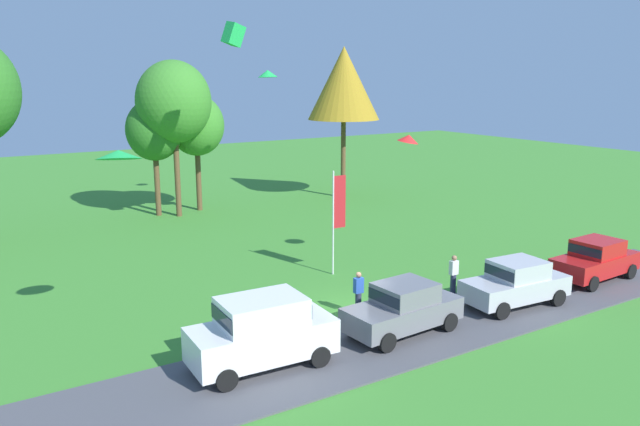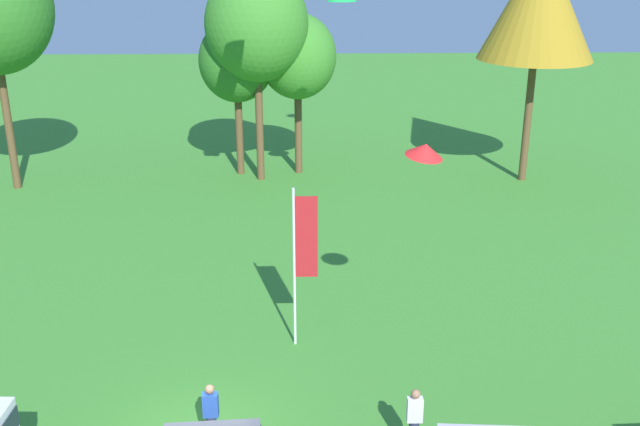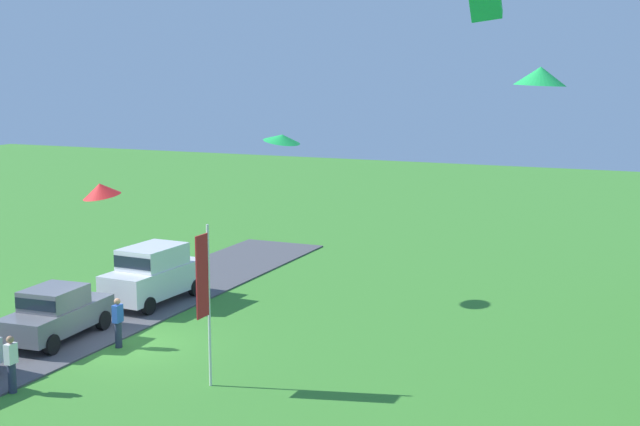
{
  "view_description": "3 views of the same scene",
  "coord_description": "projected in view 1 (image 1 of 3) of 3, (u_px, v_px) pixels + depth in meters",
  "views": [
    {
      "loc": [
        -13.1,
        -18.66,
        9.07
      ],
      "look_at": [
        1.27,
        4.17,
        3.1
      ],
      "focal_mm": 35.0,
      "sensor_mm": 36.0,
      "label": 1
    },
    {
      "loc": [
        2.49,
        -14.83,
        11.48
      ],
      "look_at": [
        2.91,
        3.69,
        4.45
      ],
      "focal_mm": 42.0,
      "sensor_mm": 36.0,
      "label": 2
    },
    {
      "loc": [
        24.06,
        17.57,
        9.39
      ],
      "look_at": [
        -0.7,
        6.81,
        4.91
      ],
      "focal_mm": 50.0,
      "sensor_mm": 36.0,
      "label": 3
    }
  ],
  "objects": [
    {
      "name": "kite_delta_low_drifter",
      "position": [
        408.0,
        138.0,
        28.54
      ],
      "size": [
        1.42,
        1.41,
        0.51
      ],
      "primitive_type": "cone",
      "rotation": [
        0.17,
        0.0,
        0.88
      ],
      "color": "red"
    },
    {
      "name": "person_on_lawn",
      "position": [
        358.0,
        293.0,
        24.01
      ],
      "size": [
        0.36,
        0.24,
        1.71
      ],
      "color": "#2D334C",
      "rests_on": "ground"
    },
    {
      "name": "tree_right_of_center",
      "position": [
        154.0,
        130.0,
        40.1
      ],
      "size": [
        3.61,
        3.61,
        7.61
      ],
      "color": "brown",
      "rests_on": "ground"
    },
    {
      "name": "pavement_strip",
      "position": [
        394.0,
        338.0,
        21.92
      ],
      "size": [
        36.0,
        4.4,
        0.06
      ],
      "primitive_type": "cube",
      "color": "#4C4C51",
      "rests_on": "ground"
    },
    {
      "name": "kite_box_high_left",
      "position": [
        233.0,
        34.0,
        32.31
      ],
      "size": [
        1.19,
        0.99,
        1.36
      ],
      "primitive_type": "cube",
      "rotation": [
        0.14,
        0.3,
        0.2
      ],
      "color": "green"
    },
    {
      "name": "car_sedan_far_end",
      "position": [
        596.0,
        258.0,
        27.92
      ],
      "size": [
        4.48,
        2.12,
        1.84
      ],
      "color": "red",
      "rests_on": "ground"
    },
    {
      "name": "flag_banner",
      "position": [
        337.0,
        209.0,
        28.52
      ],
      "size": [
        0.71,
        0.08,
        4.87
      ],
      "color": "silver",
      "rests_on": "ground"
    },
    {
      "name": "kite_delta_trailing_tail",
      "position": [
        268.0,
        74.0,
        35.94
      ],
      "size": [
        1.33,
        1.34,
        0.45
      ],
      "primitive_type": "cone",
      "rotation": [
        0.04,
        0.0,
        3.31
      ],
      "color": "green"
    },
    {
      "name": "ground_plane",
      "position": [
        350.0,
        314.0,
        24.19
      ],
      "size": [
        120.0,
        120.0,
        0.0
      ],
      "primitive_type": "plane",
      "color": "#3D842D"
    },
    {
      "name": "car_sedan_by_flagpole",
      "position": [
        516.0,
        282.0,
        24.79
      ],
      "size": [
        4.52,
        2.21,
        1.84
      ],
      "color": "#B7B7BC",
      "rests_on": "ground"
    },
    {
      "name": "car_sedan_near_entrance",
      "position": [
        403.0,
        307.0,
        22.11
      ],
      "size": [
        4.5,
        2.18,
        1.84
      ],
      "color": "slate",
      "rests_on": "ground"
    },
    {
      "name": "tree_left_of_center",
      "position": [
        344.0,
        84.0,
        45.6
      ],
      "size": [
        5.28,
        5.28,
        11.15
      ],
      "color": "brown",
      "rests_on": "ground"
    },
    {
      "name": "car_suv_mid_row",
      "position": [
        262.0,
        330.0,
        19.47
      ],
      "size": [
        4.68,
        2.22,
        2.28
      ],
      "color": "white",
      "rests_on": "ground"
    },
    {
      "name": "tree_lone_near",
      "position": [
        174.0,
        102.0,
        39.49
      ],
      "size": [
        4.76,
        4.76,
        10.04
      ],
      "color": "brown",
      "rests_on": "ground"
    },
    {
      "name": "tree_far_right",
      "position": [
        196.0,
        126.0,
        41.68
      ],
      "size": [
        3.72,
        3.72,
        7.85
      ],
      "color": "brown",
      "rests_on": "ground"
    },
    {
      "name": "person_watching_sky",
      "position": [
        453.0,
        274.0,
        26.21
      ],
      "size": [
        0.36,
        0.24,
        1.71
      ],
      "color": "#2D334C",
      "rests_on": "ground"
    },
    {
      "name": "kite_delta_over_trees",
      "position": [
        119.0,
        155.0,
        20.37
      ],
      "size": [
        1.89,
        1.91,
        0.55
      ],
      "primitive_type": "cone",
      "rotation": [
        0.17,
        0.0,
        2.82
      ],
      "color": "green"
    }
  ]
}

